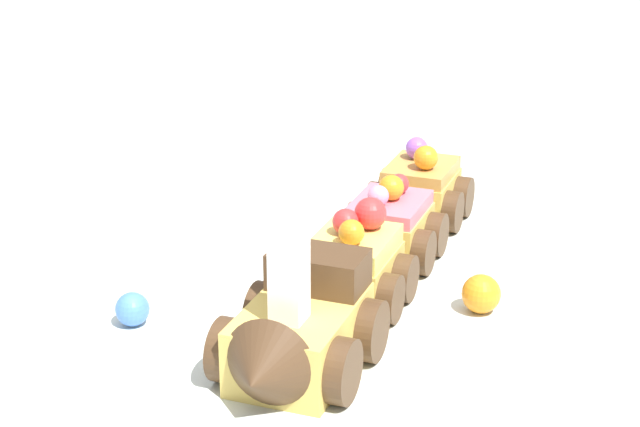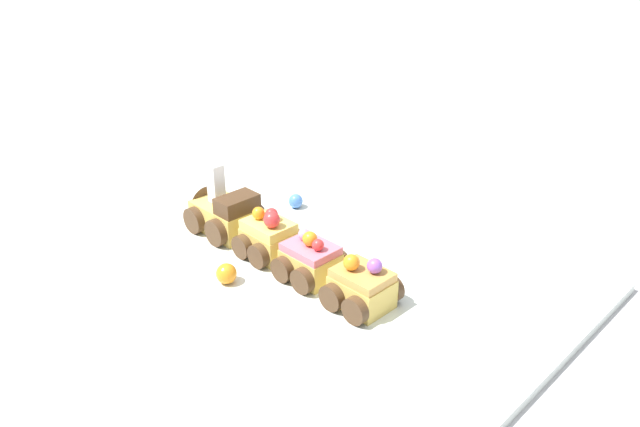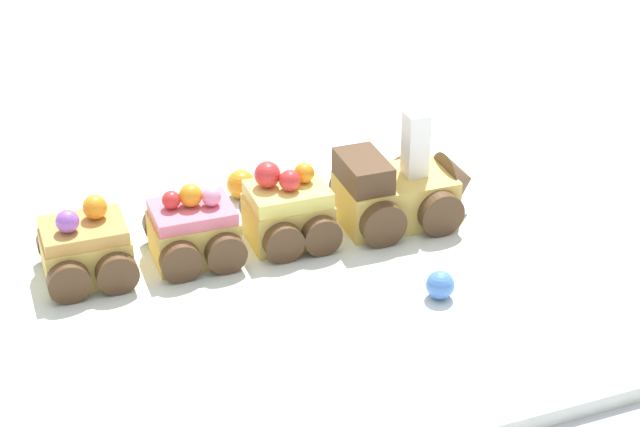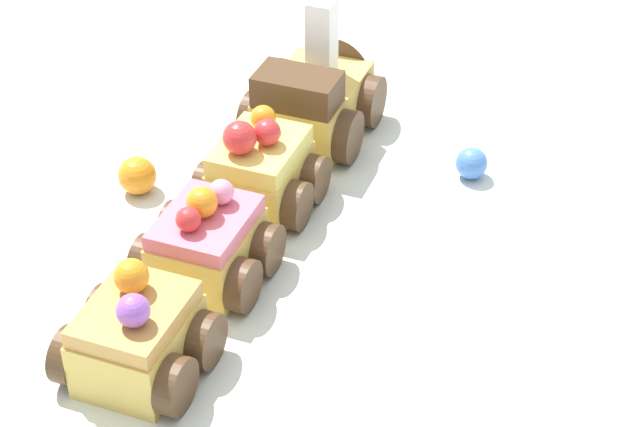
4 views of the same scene
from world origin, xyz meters
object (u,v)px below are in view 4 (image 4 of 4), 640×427
cake_train_locomotive (317,95)px  gumball_blue (471,163)px  cake_car_strawberry (207,246)px  cake_car_caramel (138,338)px  gumball_orange (137,176)px  cake_car_lemon (260,173)px

cake_train_locomotive → gumball_blue: size_ratio=5.42×
cake_car_strawberry → cake_car_caramel: same height
cake_car_strawberry → gumball_orange: cake_car_strawberry is taller
cake_car_lemon → gumball_blue: bearing=-56.4°
cake_train_locomotive → cake_car_lemon: cake_train_locomotive is taller
cake_car_caramel → gumball_blue: (0.23, -0.12, -0.01)m
cake_car_strawberry → gumball_blue: (0.15, -0.12, -0.01)m
gumball_blue → gumball_orange: bearing=114.3°
cake_car_caramel → gumball_blue: size_ratio=3.39×
cake_car_strawberry → gumball_orange: 0.10m
cake_car_lemon → cake_car_strawberry: size_ratio=1.00×
cake_train_locomotive → gumball_blue: bearing=-100.8°
cake_car_strawberry → gumball_blue: bearing=-37.2°
cake_car_lemon → gumball_blue: (0.08, -0.12, -0.01)m
cake_car_strawberry → cake_car_caramel: (-0.08, 0.00, 0.00)m
cake_car_lemon → gumball_orange: 0.08m
gumball_orange → cake_train_locomotive: bearing=-35.7°
cake_train_locomotive → gumball_orange: cake_train_locomotive is taller
cake_train_locomotive → cake_car_strawberry: bearing=180.0°
cake_train_locomotive → cake_car_caramel: size_ratio=1.60×
cake_train_locomotive → cake_car_lemon: size_ratio=1.60×
cake_car_lemon → cake_car_caramel: (-0.16, 0.00, -0.00)m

